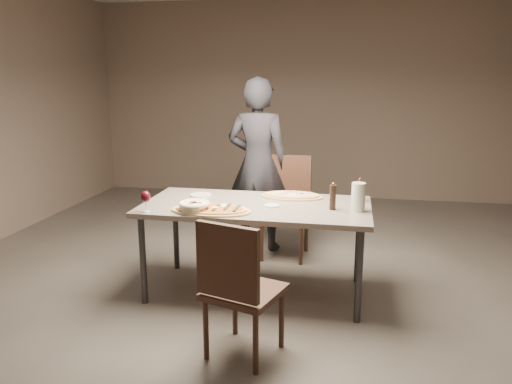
% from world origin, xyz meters
% --- Properties ---
extents(room, '(7.00, 7.00, 7.00)m').
position_xyz_m(room, '(0.00, 0.00, 1.40)').
color(room, '#59534C').
rests_on(room, ground).
extents(dining_table, '(1.80, 0.90, 0.75)m').
position_xyz_m(dining_table, '(0.00, 0.00, 0.69)').
color(dining_table, slate).
rests_on(dining_table, ground).
extents(zucchini_pizza, '(0.61, 0.34, 0.05)m').
position_xyz_m(zucchini_pizza, '(-0.29, -0.28, 0.77)').
color(zucchini_pizza, tan).
rests_on(zucchini_pizza, dining_table).
extents(ham_pizza, '(0.52, 0.29, 0.04)m').
position_xyz_m(ham_pizza, '(0.25, 0.28, 0.77)').
color(ham_pizza, tan).
rests_on(ham_pizza, dining_table).
extents(bread_basket, '(0.23, 0.23, 0.08)m').
position_xyz_m(bread_basket, '(-0.41, -0.33, 0.80)').
color(bread_basket, beige).
rests_on(bread_basket, dining_table).
extents(oil_dish, '(0.12, 0.12, 0.01)m').
position_xyz_m(oil_dish, '(0.13, -0.04, 0.76)').
color(oil_dish, white).
rests_on(oil_dish, dining_table).
extents(pepper_mill_left, '(0.05, 0.05, 0.21)m').
position_xyz_m(pepper_mill_left, '(0.60, -0.05, 0.85)').
color(pepper_mill_left, black).
rests_on(pepper_mill_left, dining_table).
extents(pepper_mill_right, '(0.05, 0.05, 0.19)m').
position_xyz_m(pepper_mill_right, '(0.81, 0.26, 0.84)').
color(pepper_mill_right, black).
rests_on(pepper_mill_right, dining_table).
extents(carafe, '(0.10, 0.10, 0.22)m').
position_xyz_m(carafe, '(0.79, -0.05, 0.86)').
color(carafe, silver).
rests_on(carafe, dining_table).
extents(wine_glass, '(0.07, 0.07, 0.16)m').
position_xyz_m(wine_glass, '(-0.77, -0.38, 0.86)').
color(wine_glass, silver).
rests_on(wine_glass, dining_table).
extents(side_plate, '(0.18, 0.18, 0.01)m').
position_xyz_m(side_plate, '(-0.52, 0.20, 0.76)').
color(side_plate, white).
rests_on(side_plate, dining_table).
extents(chair_near, '(0.54, 0.54, 0.92)m').
position_xyz_m(chair_near, '(0.08, -1.01, 0.51)').
color(chair_near, '#3A2318').
rests_on(chair_near, ground).
extents(chair_far, '(0.48, 0.48, 0.98)m').
position_xyz_m(chair_far, '(0.12, 0.97, 0.55)').
color(chair_far, '#3A2318').
rests_on(chair_far, ground).
extents(diner, '(0.69, 0.50, 1.74)m').
position_xyz_m(diner, '(-0.19, 1.09, 0.87)').
color(diner, black).
rests_on(diner, ground).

